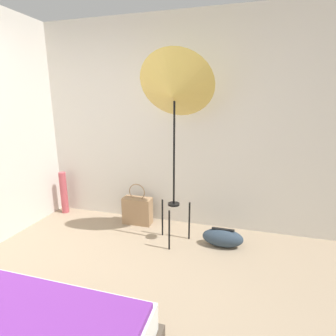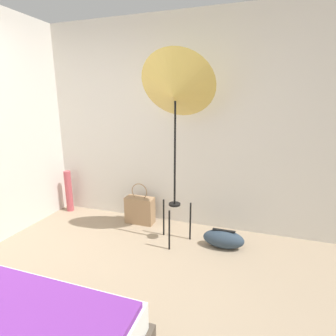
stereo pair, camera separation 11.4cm
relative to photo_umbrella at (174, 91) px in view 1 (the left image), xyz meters
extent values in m
cube|color=silver|center=(-0.50, 0.54, -0.39)|extent=(8.00, 0.05, 2.60)
cube|color=#702D8E|center=(-0.45, -1.74, -1.21)|extent=(1.45, 0.44, 0.04)
cylinder|color=black|center=(0.00, -0.19, -1.46)|extent=(0.02, 0.02, 0.46)
cylinder|color=black|center=(-0.16, 0.10, -1.46)|extent=(0.02, 0.02, 0.46)
cylinder|color=black|center=(0.16, 0.10, -1.46)|extent=(0.02, 0.02, 0.46)
cylinder|color=black|center=(0.00, 0.00, -1.23)|extent=(0.13, 0.13, 0.02)
cylinder|color=black|center=(0.00, 0.00, -0.61)|extent=(0.02, 0.02, 1.24)
cone|color=#D1B251|center=(0.00, 0.00, 0.01)|extent=(0.80, 0.64, 0.79)
cube|color=#9E7A56|center=(-0.58, 0.32, -1.51)|extent=(0.38, 0.17, 0.36)
torus|color=#9E7A56|center=(-0.58, 0.32, -1.25)|extent=(0.22, 0.01, 0.22)
ellipsoid|color=#2D3D4C|center=(0.56, 0.04, -1.59)|extent=(0.45, 0.20, 0.20)
cube|color=black|center=(0.56, 0.04, -1.48)|extent=(0.25, 0.04, 0.01)
cylinder|color=#BC4C56|center=(-1.75, 0.36, -1.38)|extent=(0.10, 0.10, 0.61)
camera|label=1|loc=(0.69, -2.69, -0.10)|focal=28.00mm
camera|label=2|loc=(0.80, -2.65, -0.10)|focal=28.00mm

